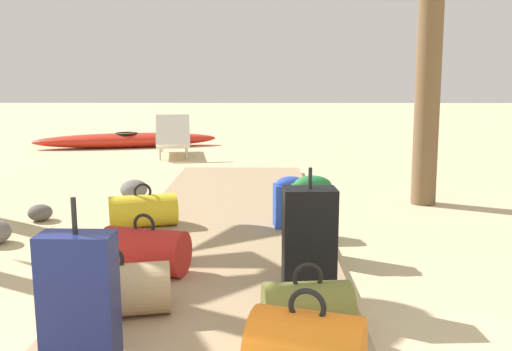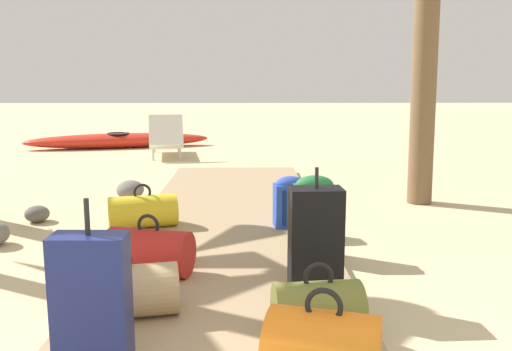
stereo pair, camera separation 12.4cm
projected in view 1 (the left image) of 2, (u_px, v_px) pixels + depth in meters
ground_plane at (221, 274)px, 4.09m from camera, size 60.00×60.00×0.00m
boardwalk at (227, 240)px, 4.82m from camera, size 1.78×7.53×0.08m
suitcase_black at (309, 241)px, 3.47m from camera, size 0.34×0.23×0.82m
duffel_bag_red at (145, 251)px, 3.85m from camera, size 0.65×0.46×0.44m
backpack_green at (312, 210)px, 4.40m from camera, size 0.33×0.21×0.60m
suitcase_navy at (79, 301)px, 2.56m from camera, size 0.35×0.18×0.83m
duffel_bag_olive at (307, 310)px, 2.89m from camera, size 0.49×0.35×0.41m
backpack_blue at (290, 200)px, 5.06m from camera, size 0.32×0.25×0.48m
duffel_bag_tan at (111, 290)px, 3.16m from camera, size 0.72×0.43×0.42m
duffel_bag_yellow at (143, 211)px, 5.08m from camera, size 0.68×0.47×0.41m
lounge_chair at (173, 139)px, 10.22m from camera, size 0.82×1.59×0.81m
kayak at (127, 140)px, 11.68m from camera, size 3.89×1.60×0.32m
rock_left_far at (134, 189)px, 6.68m from camera, size 0.35×0.44×0.22m
rock_left_near at (40, 213)px, 5.62m from camera, size 0.26×0.26×0.17m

